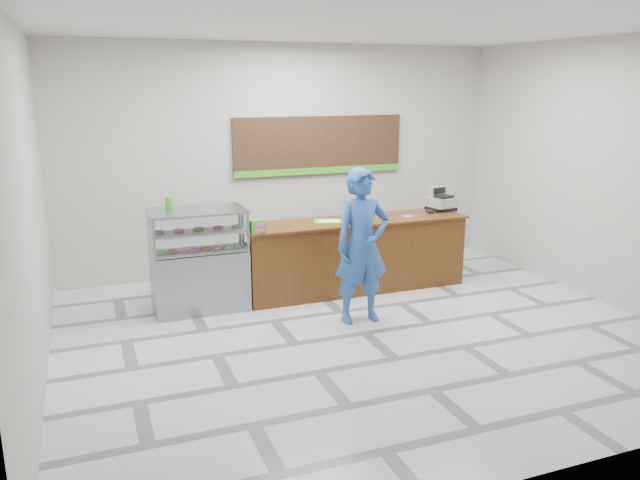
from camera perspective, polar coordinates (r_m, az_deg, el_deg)
name	(u,v)px	position (r m, az deg, el deg)	size (l,w,h in m)	color
floor	(365,333)	(7.53, 4.15, -8.49)	(7.00, 7.00, 0.00)	silver
back_wall	(286,159)	(9.82, -3.16, 7.41)	(7.00, 7.00, 0.00)	#BAB5AB
ceiling	(371,24)	(6.98, 4.69, 19.08)	(7.00, 7.00, 0.00)	silver
sales_counter	(355,255)	(8.91, 3.20, -1.36)	(3.26, 0.76, 1.03)	brown
display_case	(199,259)	(8.24, -11.02, -1.74)	(1.22, 0.72, 1.33)	gray
menu_board	(320,146)	(9.94, -0.05, 8.57)	(2.80, 0.06, 0.90)	black
cash_register	(441,201)	(9.63, 10.99, 3.48)	(0.44, 0.45, 0.34)	black
card_terminal	(430,212)	(9.39, 10.01, 2.57)	(0.07, 0.15, 0.04)	black
serving_tray	(328,222)	(8.61, 0.75, 1.70)	(0.45, 0.39, 0.02)	#66D11B
napkin_box	(253,225)	(8.24, -6.16, 1.39)	(0.13, 0.13, 0.11)	white
straw_cup	(252,224)	(8.28, -6.23, 1.44)	(0.08, 0.08, 0.11)	silver
promo_box	(257,226)	(8.03, -5.76, 1.27)	(0.19, 0.13, 0.17)	green
donut_decal	(408,216)	(9.10, 8.04, 2.18)	(0.18, 0.18, 0.00)	#E5528D
green_cup_left	(171,203)	(8.27, -13.49, 3.31)	(0.08, 0.08, 0.13)	green
green_cup_right	(169,202)	(8.30, -13.64, 3.39)	(0.10, 0.10, 0.15)	green
customer	(362,246)	(7.63, 3.87, -0.56)	(0.70, 0.46, 1.92)	#2C57A4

